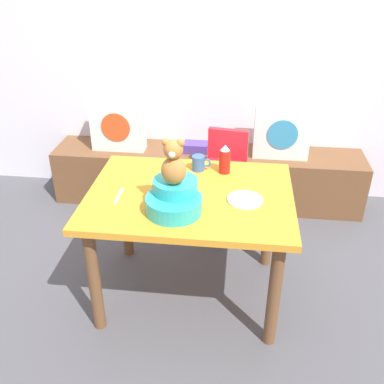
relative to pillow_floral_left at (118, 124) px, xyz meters
The scene contains 15 objects.
ground_plane 1.55m from the pillow_floral_left, 57.59° to the right, with size 8.00×8.00×0.00m, color #4C4C51.
back_wall 1.01m from the pillow_floral_left, 21.32° to the left, with size 4.40×0.10×2.60m, color silver.
window_bench 0.87m from the pillow_floral_left, ahead, with size 2.60×0.44×0.46m, color brown.
pillow_floral_left is the anchor object (origin of this frame).
pillow_floral_right 1.34m from the pillow_floral_left, ahead, with size 0.44×0.15×0.44m.
book_stack 0.68m from the pillow_floral_left, ahead, with size 0.20×0.14×0.08m, color #4C378D.
dining_table 1.39m from the pillow_floral_left, 57.59° to the right, with size 1.17×0.89×0.74m.
highchair 1.01m from the pillow_floral_left, 24.61° to the right, with size 0.36×0.48×0.79m.
infant_seat_teal 1.53m from the pillow_floral_left, 63.31° to the right, with size 0.30×0.33×0.16m.
teddy_bear 1.56m from the pillow_floral_left, 63.32° to the right, with size 0.13×0.12×0.25m.
ketchup_bottle 1.29m from the pillow_floral_left, 43.87° to the right, with size 0.07×0.07×0.18m.
coffee_mug 1.17m from the pillow_floral_left, 48.87° to the right, with size 0.12×0.08×0.09m.
dinner_plate_near 1.62m from the pillow_floral_left, 49.12° to the right, with size 0.20×0.20×0.01m, color white.
cell_phone 1.28m from the pillow_floral_left, 62.33° to the right, with size 0.07×0.14×0.01m, color black.
table_fork 1.31m from the pillow_floral_left, 74.39° to the right, with size 0.02×0.17×0.01m, color silver.
Camera 1 is at (0.26, -2.15, 1.98)m, focal length 40.82 mm.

